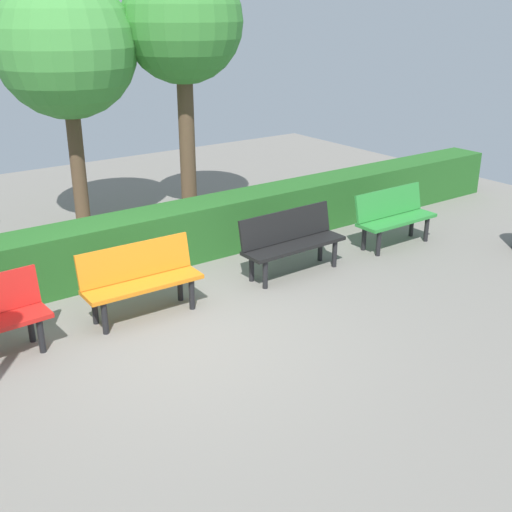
{
  "coord_description": "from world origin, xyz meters",
  "views": [
    {
      "loc": [
        3.05,
        5.67,
        3.45
      ],
      "look_at": [
        -1.25,
        -0.29,
        0.55
      ],
      "focal_mm": 44.43,
      "sensor_mm": 36.0,
      "label": 1
    }
  ],
  "objects_px": {
    "bench_black": "(291,239)",
    "tree_near": "(182,25)",
    "bench_green": "(394,215)",
    "tree_mid": "(66,48)",
    "bench_orange": "(140,277)"
  },
  "relations": [
    {
      "from": "bench_green",
      "to": "bench_black",
      "type": "distance_m",
      "value": 1.97
    },
    {
      "from": "bench_green",
      "to": "tree_mid",
      "type": "xyz_separation_m",
      "value": [
        3.63,
        -3.46,
        2.39
      ]
    },
    {
      "from": "bench_black",
      "to": "tree_near",
      "type": "distance_m",
      "value": 3.9
    },
    {
      "from": "bench_black",
      "to": "tree_mid",
      "type": "relative_size",
      "value": 0.39
    },
    {
      "from": "bench_green",
      "to": "tree_near",
      "type": "relative_size",
      "value": 0.33
    },
    {
      "from": "bench_black",
      "to": "bench_orange",
      "type": "relative_size",
      "value": 1.09
    },
    {
      "from": "bench_orange",
      "to": "bench_black",
      "type": "bearing_deg",
      "value": -179.61
    },
    {
      "from": "bench_green",
      "to": "bench_orange",
      "type": "bearing_deg",
      "value": -1.37
    },
    {
      "from": "bench_green",
      "to": "tree_near",
      "type": "xyz_separation_m",
      "value": [
        1.95,
        -2.87,
        2.71
      ]
    },
    {
      "from": "bench_green",
      "to": "bench_black",
      "type": "relative_size",
      "value": 0.89
    },
    {
      "from": "bench_green",
      "to": "tree_mid",
      "type": "relative_size",
      "value": 0.35
    },
    {
      "from": "tree_near",
      "to": "tree_mid",
      "type": "height_order",
      "value": "tree_near"
    },
    {
      "from": "bench_green",
      "to": "tree_mid",
      "type": "distance_m",
      "value": 5.55
    },
    {
      "from": "bench_black",
      "to": "tree_near",
      "type": "relative_size",
      "value": 0.37
    },
    {
      "from": "tree_near",
      "to": "bench_green",
      "type": "bearing_deg",
      "value": 124.19
    }
  ]
}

